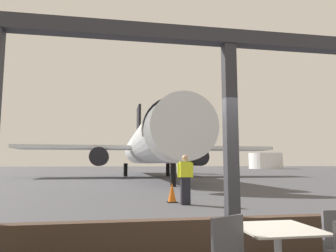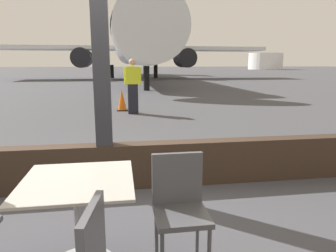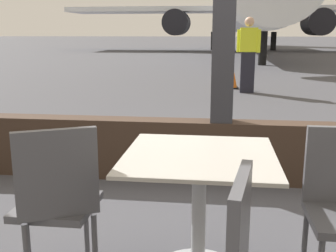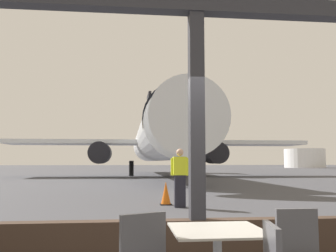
{
  "view_description": "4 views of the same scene",
  "coord_description": "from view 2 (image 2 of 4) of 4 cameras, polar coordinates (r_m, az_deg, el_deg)",
  "views": [
    {
      "loc": [
        -1.87,
        -4.84,
        1.43
      ],
      "look_at": [
        1.63,
        15.57,
        3.92
      ],
      "focal_mm": 33.39,
      "sensor_mm": 36.0,
      "label": 1
    },
    {
      "loc": [
        0.21,
        -3.86,
        1.59
      ],
      "look_at": [
        0.57,
        -1.58,
        1.13
      ],
      "focal_mm": 32.92,
      "sensor_mm": 36.0,
      "label": 2
    },
    {
      "loc": [
        -0.03,
        -3.76,
        1.39
      ],
      "look_at": [
        -0.33,
        -1.32,
        0.83
      ],
      "focal_mm": 43.78,
      "sensor_mm": 36.0,
      "label": 3
    },
    {
      "loc": [
        -0.93,
        -4.95,
        1.35
      ],
      "look_at": [
        1.37,
        16.27,
        3.42
      ],
      "focal_mm": 39.44,
      "sensor_mm": 36.0,
      "label": 4
    }
  ],
  "objects": [
    {
      "name": "airplane",
      "position": [
        32.26,
        -6.23,
        14.7
      ],
      "size": [
        27.58,
        34.94,
        10.41
      ],
      "color": "silver",
      "rests_on": "ground"
    },
    {
      "name": "ground_plane",
      "position": [
        43.89,
        -9.25,
        9.29
      ],
      "size": [
        220.0,
        220.0,
        0.0
      ],
      "primitive_type": "plane",
      "color": "#424247"
    },
    {
      "name": "fuel_storage_tank",
      "position": [
        88.39,
        17.6,
        11.35
      ],
      "size": [
        8.97,
        8.97,
        4.28
      ],
      "primitive_type": "cylinder",
      "color": "white",
      "rests_on": "ground"
    },
    {
      "name": "traffic_cone",
      "position": [
        10.69,
        -8.52,
        4.69
      ],
      "size": [
        0.36,
        0.36,
        0.73
      ],
      "color": "orange",
      "rests_on": "ground"
    },
    {
      "name": "dining_table",
      "position": [
        2.54,
        -16.01,
        -15.83
      ],
      "size": [
        0.82,
        0.82,
        0.74
      ],
      "color": "#ADA89E",
      "rests_on": "ground"
    },
    {
      "name": "cafe_chair_aisle_left",
      "position": [
        2.44,
        2.14,
        -13.81
      ],
      "size": [
        0.4,
        0.4,
        0.91
      ],
      "color": "#4C4C51",
      "rests_on": "ground"
    },
    {
      "name": "ground_crew_worker",
      "position": [
        9.94,
        -6.55,
        7.45
      ],
      "size": [
        0.53,
        0.28,
        1.74
      ],
      "color": "black",
      "rests_on": "ground"
    },
    {
      "name": "window_frame",
      "position": [
        3.87,
        -12.08,
        7.59
      ],
      "size": [
        7.49,
        0.24,
        3.67
      ],
      "color": "#38281E",
      "rests_on": "ground"
    }
  ]
}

